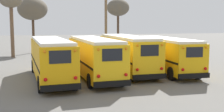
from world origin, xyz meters
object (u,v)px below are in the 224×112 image
(bare_tree_1, at_px, (118,8))
(bare_tree_2, at_px, (11,1))
(school_bus_0, at_px, (51,58))
(school_bus_1, at_px, (94,56))
(bare_tree_0, at_px, (33,9))
(school_bus_2, at_px, (127,53))
(school_bus_3, at_px, (166,53))
(utility_pole, at_px, (106,21))

(bare_tree_1, bearing_deg, bare_tree_2, -155.84)
(school_bus_0, bearing_deg, school_bus_1, 0.13)
(bare_tree_0, bearing_deg, school_bus_2, -67.09)
(school_bus_2, bearing_deg, bare_tree_2, 127.29)
(bare_tree_1, relative_size, bare_tree_2, 0.99)
(school_bus_3, relative_size, bare_tree_2, 1.20)
(bare_tree_1, distance_m, bare_tree_2, 17.24)
(school_bus_1, relative_size, bare_tree_0, 1.26)
(school_bus_2, xyz_separation_m, school_bus_3, (3.30, -0.84, -0.08))
(bare_tree_0, bearing_deg, school_bus_3, -60.16)
(school_bus_0, distance_m, bare_tree_0, 20.99)
(school_bus_1, distance_m, school_bus_3, 6.67)
(bare_tree_1, height_order, bare_tree_2, bare_tree_2)
(school_bus_1, bearing_deg, school_bus_0, -179.87)
(school_bus_2, bearing_deg, bare_tree_0, 112.91)
(school_bus_0, height_order, bare_tree_2, bare_tree_2)
(school_bus_3, bearing_deg, bare_tree_0, 119.84)
(school_bus_0, xyz_separation_m, bare_tree_0, (-1.28, 20.47, 4.49))
(school_bus_0, height_order, bare_tree_1, bare_tree_1)
(school_bus_1, bearing_deg, school_bus_2, 28.52)
(school_bus_2, relative_size, school_bus_3, 1.03)
(utility_pole, distance_m, bare_tree_1, 12.32)
(school_bus_1, bearing_deg, bare_tree_2, 114.66)
(school_bus_0, bearing_deg, bare_tree_1, 62.02)
(utility_pole, relative_size, bare_tree_1, 1.09)
(bare_tree_0, height_order, bare_tree_2, bare_tree_2)
(bare_tree_0, bearing_deg, bare_tree_2, -116.41)
(school_bus_3, relative_size, bare_tree_1, 1.22)
(utility_pole, height_order, bare_tree_1, utility_pole)
(bare_tree_2, bearing_deg, school_bus_3, -46.60)
(school_bus_2, distance_m, school_bus_3, 3.41)
(school_bus_3, xyz_separation_m, bare_tree_2, (-13.69, 14.48, 5.25))
(school_bus_0, bearing_deg, utility_pole, 57.90)
(school_bus_0, relative_size, bare_tree_2, 1.27)
(school_bus_0, bearing_deg, bare_tree_2, 103.76)
(school_bus_0, distance_m, school_bus_3, 9.95)
(school_bus_3, xyz_separation_m, bare_tree_1, (2.04, 21.53, 5.01))
(school_bus_0, distance_m, bare_tree_2, 16.71)
(school_bus_2, xyz_separation_m, bare_tree_2, (-10.38, 13.63, 5.16))
(school_bus_1, relative_size, school_bus_3, 1.00)
(school_bus_0, xyz_separation_m, school_bus_3, (9.91, 0.96, -0.07))
(bare_tree_1, bearing_deg, bare_tree_0, -171.29)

